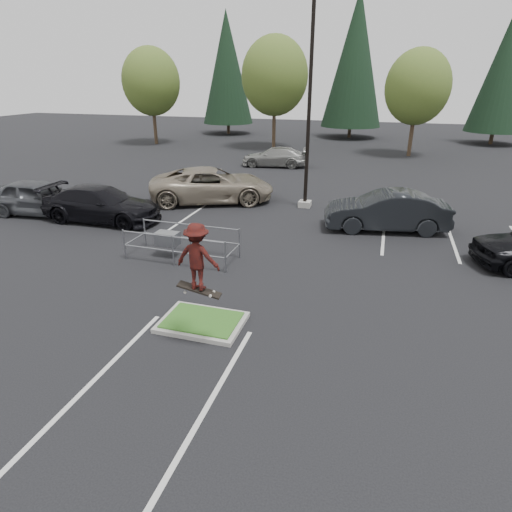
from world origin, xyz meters
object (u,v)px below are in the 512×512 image
(decid_a, at_px, (151,84))
(decid_b, at_px, (275,79))
(decid_c, at_px, (417,89))
(skateboarder, at_px, (197,257))
(cart_corral, at_px, (171,239))
(conif_a, at_px, (227,68))
(conif_c, at_px, (506,69))
(conif_b, at_px, (355,60))
(car_r_charc, at_px, (386,211))
(car_l_tan, at_px, (210,185))
(car_l_black, at_px, (101,204))
(car_l_grey, at_px, (38,197))
(light_pole, at_px, (309,114))
(car_far_silver, at_px, (275,157))

(decid_a, height_order, decid_b, decid_b)
(decid_a, bearing_deg, decid_c, -0.48)
(decid_c, bearing_deg, skateboarder, -100.20)
(cart_corral, bearing_deg, decid_b, 97.73)
(conif_a, relative_size, conif_c, 1.04)
(decid_a, distance_m, decid_b, 12.02)
(conif_a, bearing_deg, decid_b, -49.83)
(conif_b, bearing_deg, conif_c, -4.09)
(cart_corral, distance_m, car_r_charc, 9.24)
(decid_c, xyz_separation_m, conif_b, (-5.99, 10.67, 2.59))
(car_l_tan, bearing_deg, car_r_charc, -125.41)
(car_l_black, xyz_separation_m, car_r_charc, (12.50, 2.47, 0.05))
(conif_a, relative_size, car_l_grey, 2.64)
(decid_a, xyz_separation_m, car_l_grey, (6.51, -23.03, -4.74))
(decid_c, xyz_separation_m, car_l_black, (-13.99, -22.83, -4.46))
(car_l_black, bearing_deg, decid_a, 22.31)
(conif_a, distance_m, car_l_grey, 33.68)
(decid_c, distance_m, cart_corral, 27.70)
(conif_b, xyz_separation_m, cart_corral, (-2.95, -36.49, -7.14))
(light_pole, distance_m, conif_c, 30.72)
(conif_b, height_order, car_l_black, conif_b)
(decid_a, height_order, car_r_charc, decid_a)
(conif_a, bearing_deg, cart_corral, -72.93)
(decid_c, bearing_deg, car_l_black, -121.50)
(cart_corral, height_order, car_far_silver, car_far_silver)
(conif_b, relative_size, car_l_tan, 2.25)
(conif_c, height_order, skateboarder, conif_c)
(light_pole, xyz_separation_m, decid_a, (-18.51, 18.03, 1.02))
(conif_a, bearing_deg, car_r_charc, -58.79)
(light_pole, height_order, conif_a, conif_a)
(light_pole, distance_m, cart_corral, 9.52)
(decid_c, bearing_deg, decid_a, 179.52)
(car_l_tan, bearing_deg, decid_a, 13.41)
(car_far_silver, bearing_deg, decid_b, -171.63)
(car_l_tan, distance_m, car_r_charc, 9.23)
(conif_c, relative_size, car_far_silver, 2.59)
(car_l_grey, bearing_deg, light_pole, -72.05)
(decid_b, distance_m, decid_c, 12.05)
(conif_c, distance_m, car_l_grey, 41.74)
(light_pole, relative_size, car_r_charc, 1.96)
(conif_c, height_order, car_l_grey, conif_c)
(decid_b, height_order, car_l_tan, decid_b)
(cart_corral, distance_m, car_l_tan, 7.65)
(car_l_black, bearing_deg, car_l_tan, -39.05)
(car_l_tan, bearing_deg, car_l_black, 119.45)
(conif_c, distance_m, car_l_black, 39.71)
(decid_a, bearing_deg, conif_c, 16.48)
(conif_c, relative_size, car_l_grey, 2.53)
(decid_c, xyz_separation_m, skateboarder, (-5.55, -30.83, -2.83))
(skateboarder, bearing_deg, conif_c, -107.18)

